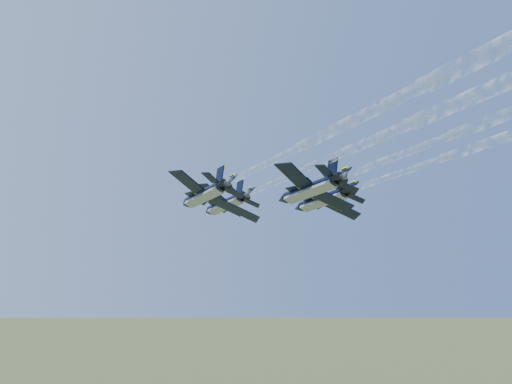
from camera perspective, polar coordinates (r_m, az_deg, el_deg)
jet_lead at (r=119.13m, az=-2.75°, el=-1.07°), size 12.08×17.98×6.71m
jet_left at (r=102.61m, az=-4.64°, el=-0.23°), size 12.08×17.98×6.71m
jet_right at (r=111.23m, az=5.93°, el=-0.68°), size 12.08×17.98×6.71m
jet_slot at (r=95.18m, az=4.77°, el=0.24°), size 12.08×17.98×6.71m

